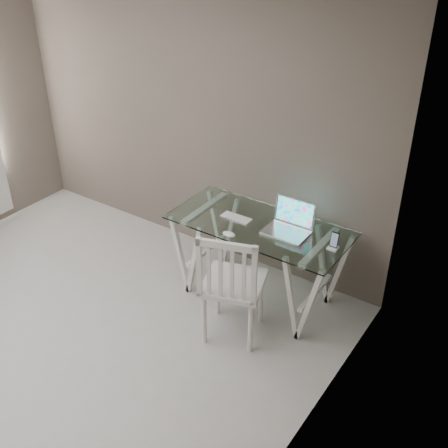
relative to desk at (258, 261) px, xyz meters
The scene contains 6 objects.
desk is the anchor object (origin of this frame).
chair 0.61m from the desk, 80.01° to the right, with size 0.58×0.58×1.00m.
laptop 0.49m from the desk, 14.05° to the left, with size 0.36×0.29×0.25m.
keyboard 0.43m from the desk, behind, with size 0.28×0.12×0.01m, color silver.
mouse 0.49m from the desk, 110.63° to the right, with size 0.11×0.07×0.04m, color white.
phone_dock 0.77m from the desk, ahead, with size 0.08×0.08×0.14m.
Camera 1 is at (3.00, -1.66, 3.13)m, focal length 45.00 mm.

